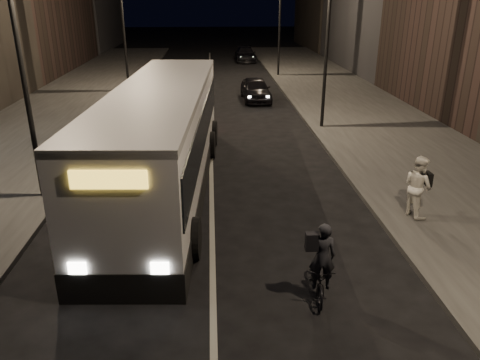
{
  "coord_description": "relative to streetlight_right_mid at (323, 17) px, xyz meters",
  "views": [
    {
      "loc": [
        0.07,
        -10.65,
        6.41
      ],
      "look_at": [
        0.82,
        1.59,
        1.5
      ],
      "focal_mm": 35.0,
      "sensor_mm": 36.0,
      "label": 1
    }
  ],
  "objects": [
    {
      "name": "ground",
      "position": [
        -5.33,
        -12.0,
        -5.36
      ],
      "size": [
        180.0,
        180.0,
        0.0
      ],
      "primitive_type": "plane",
      "color": "black",
      "rests_on": "ground"
    },
    {
      "name": "sidewalk_right",
      "position": [
        3.17,
        2.0,
        -5.28
      ],
      "size": [
        7.0,
        70.0,
        0.16
      ],
      "primitive_type": "cube",
      "color": "#333230",
      "rests_on": "ground"
    },
    {
      "name": "sidewalk_left",
      "position": [
        -13.83,
        2.0,
        -5.28
      ],
      "size": [
        7.0,
        70.0,
        0.16
      ],
      "primitive_type": "cube",
      "color": "#333230",
      "rests_on": "ground"
    },
    {
      "name": "streetlight_right_mid",
      "position": [
        0.0,
        0.0,
        0.0
      ],
      "size": [
        1.2,
        0.44,
        8.12
      ],
      "color": "black",
      "rests_on": "sidewalk_right"
    },
    {
      "name": "streetlight_right_far",
      "position": [
        0.0,
        16.0,
        0.0
      ],
      "size": [
        1.2,
        0.44,
        8.12
      ],
      "color": "black",
      "rests_on": "sidewalk_right"
    },
    {
      "name": "streetlight_left_near",
      "position": [
        -10.66,
        -8.0,
        0.0
      ],
      "size": [
        1.2,
        0.44,
        8.12
      ],
      "color": "black",
      "rests_on": "sidewalk_left"
    },
    {
      "name": "streetlight_left_far",
      "position": [
        -10.66,
        10.0,
        0.0
      ],
      "size": [
        1.2,
        0.44,
        8.12
      ],
      "color": "black",
      "rests_on": "sidewalk_left"
    },
    {
      "name": "city_bus",
      "position": [
        -6.93,
        -7.29,
        -3.41
      ],
      "size": [
        3.75,
        13.44,
        3.58
      ],
      "rotation": [
        0.0,
        0.0,
        -0.06
      ],
      "color": "silver",
      "rests_on": "ground"
    },
    {
      "name": "cyclist_on_bicycle",
      "position": [
        -2.94,
        -13.86,
        -4.73
      ],
      "size": [
        0.74,
        1.7,
        1.91
      ],
      "rotation": [
        0.0,
        0.0,
        -0.1
      ],
      "color": "black",
      "rests_on": "ground"
    },
    {
      "name": "pedestrian_woman",
      "position": [
        0.78,
        -10.23,
        -4.26
      ],
      "size": [
        0.94,
        1.08,
        1.88
      ],
      "primitive_type": "imported",
      "rotation": [
        0.0,
        0.0,
        1.86
      ],
      "color": "silver",
      "rests_on": "sidewalk_right"
    },
    {
      "name": "car_near",
      "position": [
        -2.43,
        7.03,
        -4.64
      ],
      "size": [
        1.86,
        4.28,
        1.44
      ],
      "primitive_type": "imported",
      "rotation": [
        0.0,
        0.0,
        0.04
      ],
      "color": "black",
      "rests_on": "ground"
    },
    {
      "name": "car_mid",
      "position": [
        -7.77,
        13.66,
        -4.71
      ],
      "size": [
        1.48,
        3.99,
        1.3
      ],
      "primitive_type": "imported",
      "rotation": [
        0.0,
        0.0,
        3.11
      ],
      "color": "#3F3F42",
      "rests_on": "ground"
    },
    {
      "name": "car_far",
      "position": [
        -1.73,
        25.54,
        -4.67
      ],
      "size": [
        1.95,
        4.79,
        1.39
      ],
      "primitive_type": "imported",
      "rotation": [
        0.0,
        0.0,
        0.0
      ],
      "color": "black",
      "rests_on": "ground"
    }
  ]
}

